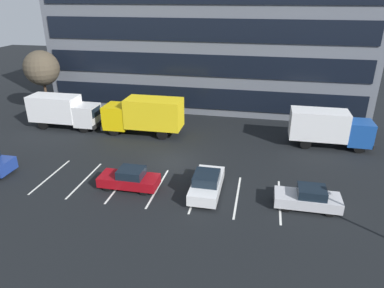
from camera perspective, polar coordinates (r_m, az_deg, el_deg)
The scene contains 10 objects.
ground_plane at distance 28.47m, azimuth -3.16°, elevation -2.96°, with size 120.00×120.00×0.00m, color black.
office_building at distance 43.44m, azimuth 2.85°, elevation 16.20°, with size 35.98×11.65×14.40m.
lot_markings at distance 24.93m, azimuth -5.61°, elevation -7.13°, with size 16.94×5.40×0.01m.
box_truck_blue at distance 32.94m, azimuth 21.45°, elevation 2.62°, with size 7.06×2.34×3.27m.
box_truck_yellow_all at distance 33.73m, azimuth -7.80°, elevation 4.83°, with size 7.69×2.55×3.56m.
box_truck_white at distance 37.48m, azimuth -20.31°, elevation 5.22°, with size 7.08×2.34×3.28m.
sedan_white at distance 23.83m, azimuth 2.44°, elevation -6.47°, with size 1.88×4.50×1.61m.
sedan_maroon at distance 24.89m, azimuth -10.18°, elevation -5.61°, with size 4.15×1.74×1.49m.
sedan_silver at distance 23.54m, azimuth 18.47°, elevation -8.39°, with size 4.11×1.72×1.47m.
bare_tree at distance 41.99m, azimuth -23.38°, elevation 11.31°, with size 3.78×3.78×7.08m.
Camera 1 is at (6.70, -24.62, 12.61)m, focal length 32.62 mm.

